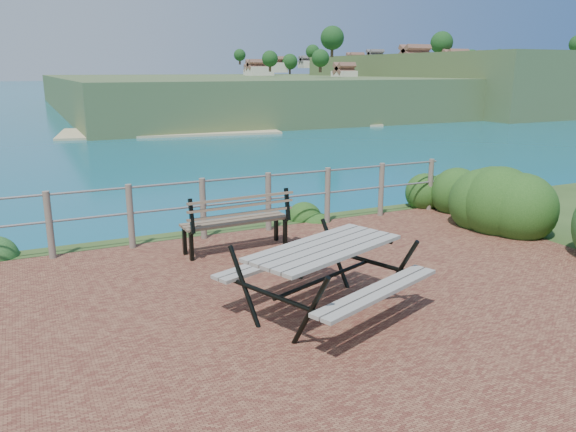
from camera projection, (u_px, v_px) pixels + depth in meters
name	position (u px, v px, depth m)	size (l,w,h in m)	color
ground	(294.00, 319.00, 6.26)	(10.00, 7.00, 0.12)	brown
ocean	(23.00, 78.00, 181.02)	(1200.00, 1200.00, 0.00)	#167885
safety_railing	(203.00, 206.00, 9.04)	(9.40, 0.10, 1.00)	#6B5B4C
distant_bay	(440.00, 79.00, 255.48)	(290.00, 232.36, 24.00)	#486130
picnic_table	(324.00, 272.00, 6.28)	(2.02, 1.53, 0.79)	gray
park_bench	(236.00, 212.00, 8.45)	(1.67, 0.49, 0.93)	brown
shrub_right_front	(511.00, 228.00, 9.83)	(1.46, 1.46, 2.07)	#1A4615
shrub_right_edge	(446.00, 208.00, 11.26)	(1.13, 1.13, 1.61)	#1A4615
shrub_lip_east	(308.00, 220.00, 10.35)	(0.70, 0.70, 0.42)	#1A4615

